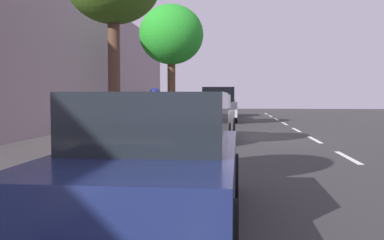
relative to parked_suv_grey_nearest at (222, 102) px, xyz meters
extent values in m
plane|color=#323232|center=(-0.83, 15.11, -1.03)|extent=(67.37, 67.37, 0.00)
cube|color=#A9A998|center=(3.33, 15.11, -0.95)|extent=(4.16, 42.11, 0.16)
cube|color=gray|center=(1.17, 15.11, -0.95)|extent=(0.16, 42.11, 0.16)
cube|color=white|center=(-3.51, -4.84, -1.02)|extent=(0.14, 2.20, 0.01)
cube|color=white|center=(-3.51, -0.64, -1.02)|extent=(0.14, 2.20, 0.01)
cube|color=white|center=(-3.51, 3.56, -1.02)|extent=(0.14, 2.20, 0.01)
cube|color=white|center=(-3.51, 7.76, -1.02)|extent=(0.14, 2.20, 0.01)
cube|color=white|center=(-3.51, 11.96, -1.02)|extent=(0.14, 2.20, 0.01)
cube|color=white|center=(-3.51, 16.16, -1.02)|extent=(0.14, 2.20, 0.01)
cube|color=white|center=(-3.51, 20.36, -1.02)|extent=(0.14, 2.20, 0.01)
cube|color=white|center=(-0.30, 15.11, -1.02)|extent=(0.12, 42.11, 0.01)
cube|color=gray|center=(5.66, 15.11, 1.95)|extent=(0.50, 42.11, 5.96)
cube|color=slate|center=(0.00, 0.00, -0.25)|extent=(1.91, 4.71, 0.90)
cube|color=black|center=(0.00, 0.00, 0.58)|extent=(1.68, 3.10, 0.76)
cylinder|color=black|center=(0.88, 1.45, -0.65)|extent=(0.22, 0.76, 0.76)
cylinder|color=black|center=(-0.87, 1.46, -0.65)|extent=(0.22, 0.76, 0.76)
cylinder|color=black|center=(0.87, -1.46, -0.65)|extent=(0.22, 0.76, 0.76)
cylinder|color=black|center=(-0.88, -1.45, -0.65)|extent=(0.22, 0.76, 0.76)
cube|color=#B7BABF|center=(0.06, 5.98, -0.28)|extent=(2.14, 5.36, 0.80)
cube|color=black|center=(0.03, 6.90, 0.52)|extent=(1.78, 1.56, 0.80)
cube|color=#B7BABF|center=(0.10, 4.79, 0.18)|extent=(1.95, 2.71, 0.12)
cylinder|color=black|center=(0.91, 7.65, -0.63)|extent=(0.25, 0.81, 0.80)
cylinder|color=black|center=(-0.90, 7.59, -0.63)|extent=(0.25, 0.81, 0.80)
cylinder|color=black|center=(1.02, 4.37, -0.63)|extent=(0.25, 0.81, 0.80)
cylinder|color=black|center=(-0.78, 4.30, -0.63)|extent=(0.25, 0.81, 0.80)
cube|color=white|center=(0.15, 16.36, -0.43)|extent=(1.99, 4.49, 0.64)
cube|color=black|center=(0.15, 16.36, 0.19)|extent=(1.66, 2.18, 0.60)
cylinder|color=black|center=(1.03, 17.68, -0.70)|extent=(0.26, 0.67, 0.66)
cylinder|color=black|center=(-0.58, 17.77, -0.70)|extent=(0.26, 0.67, 0.66)
cylinder|color=black|center=(0.89, 14.96, -0.70)|extent=(0.26, 0.67, 0.66)
cylinder|color=black|center=(-0.73, 15.05, -0.70)|extent=(0.26, 0.67, 0.66)
cube|color=navy|center=(0.11, 26.20, -0.43)|extent=(1.82, 4.42, 0.64)
cube|color=black|center=(0.11, 26.20, 0.19)|extent=(1.58, 2.12, 0.60)
cylinder|color=black|center=(0.94, 27.56, -0.70)|extent=(0.23, 0.66, 0.66)
cylinder|color=black|center=(-0.68, 27.58, -0.70)|extent=(0.23, 0.66, 0.66)
cylinder|color=black|center=(0.90, 24.83, -0.70)|extent=(0.23, 0.66, 0.66)
cylinder|color=black|center=(-0.72, 24.85, -0.70)|extent=(0.23, 0.66, 0.66)
torus|color=black|center=(0.19, 22.24, -0.66)|extent=(0.73, 0.15, 0.73)
torus|color=black|center=(1.22, 22.40, -0.66)|extent=(0.73, 0.15, 0.73)
cylinder|color=#A51414|center=(0.57, 22.30, -0.57)|extent=(0.64, 0.13, 0.54)
cylinder|color=#A51414|center=(0.93, 22.36, -0.58)|extent=(0.14, 0.06, 0.50)
cylinder|color=#A51414|center=(0.62, 22.31, -0.32)|extent=(0.73, 0.15, 0.05)
cylinder|color=#A51414|center=(1.05, 22.38, -0.74)|extent=(0.36, 0.09, 0.20)
cylinder|color=#A51414|center=(1.10, 22.38, -0.49)|extent=(0.27, 0.08, 0.35)
cylinder|color=#A51414|center=(0.23, 22.25, -0.49)|extent=(0.12, 0.05, 0.36)
cube|color=black|center=(0.98, 22.37, -0.29)|extent=(0.25, 0.14, 0.05)
cylinder|color=black|center=(0.26, 22.26, -0.25)|extent=(0.10, 0.46, 0.03)
cylinder|color=#C6B284|center=(0.88, 21.97, -0.62)|extent=(0.15, 0.15, 0.81)
cylinder|color=#C6B284|center=(0.93, 21.78, -0.62)|extent=(0.15, 0.15, 0.81)
cube|color=white|center=(0.90, 21.87, 0.06)|extent=(0.32, 0.42, 0.57)
cylinder|color=white|center=(0.84, 22.13, 0.03)|extent=(0.10, 0.10, 0.54)
cylinder|color=white|center=(0.96, 21.62, 0.03)|extent=(0.10, 0.10, 0.54)
sphere|color=tan|center=(0.90, 21.87, 0.46)|extent=(0.23, 0.23, 0.23)
sphere|color=navy|center=(0.90, 21.87, 0.50)|extent=(0.25, 0.25, 0.25)
cube|color=black|center=(1.10, 21.92, 0.08)|extent=(0.25, 0.33, 0.44)
cylinder|color=brown|center=(2.04, 11.20, 0.78)|extent=(0.36, 0.36, 3.30)
ellipsoid|color=green|center=(2.04, 11.20, 3.24)|extent=(2.92, 2.92, 2.71)
cylinder|color=brown|center=(2.04, 20.96, 0.82)|extent=(0.28, 0.28, 3.37)
cylinder|color=red|center=(1.60, 13.21, -0.52)|extent=(0.22, 0.22, 0.70)
sphere|color=red|center=(1.60, 13.21, -0.13)|extent=(0.20, 0.20, 0.20)
camera|label=1|loc=(-0.73, 31.03, 0.46)|focal=40.78mm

